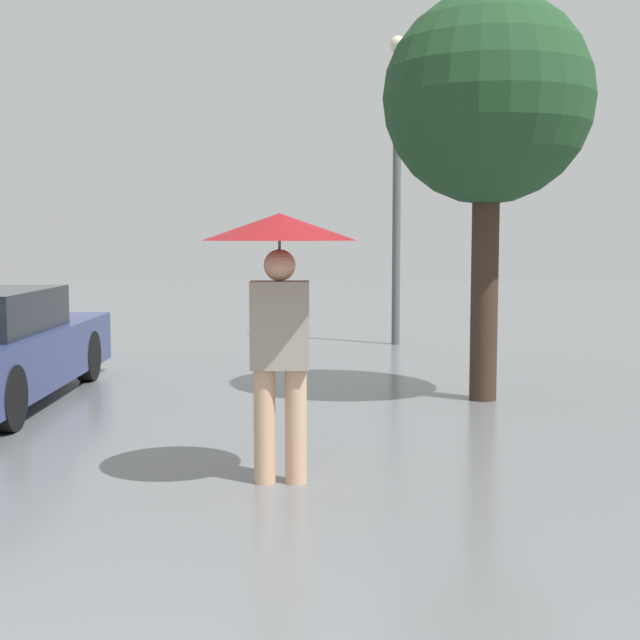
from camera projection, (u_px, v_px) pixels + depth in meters
pedestrian at (280, 270)px, 6.19m from camera, size 1.08×1.08×1.91m
tree at (488, 102)px, 9.26m from camera, size 2.19×2.19×4.27m
street_lamp at (397, 172)px, 14.22m from camera, size 0.26×0.26×4.90m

